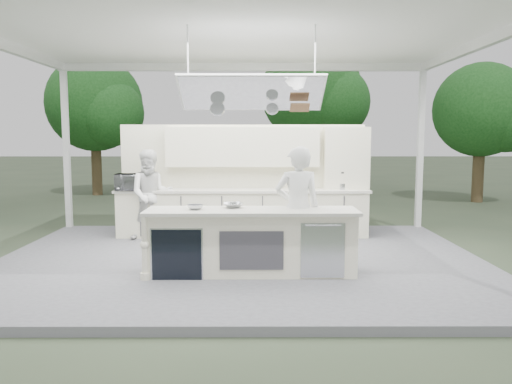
{
  "coord_description": "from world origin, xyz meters",
  "views": [
    {
      "loc": [
        0.24,
        -8.11,
        2.14
      ],
      "look_at": [
        0.27,
        0.4,
        1.18
      ],
      "focal_mm": 35.0,
      "sensor_mm": 36.0,
      "label": 1
    }
  ],
  "objects_px": {
    "demo_island": "(250,241)",
    "back_counter": "(243,212)",
    "sous_chef": "(151,195)",
    "head_chef": "(298,208)"
  },
  "relations": [
    {
      "from": "demo_island",
      "to": "sous_chef",
      "type": "bearing_deg",
      "value": 128.41
    },
    {
      "from": "head_chef",
      "to": "sous_chef",
      "type": "height_order",
      "value": "head_chef"
    },
    {
      "from": "back_counter",
      "to": "sous_chef",
      "type": "distance_m",
      "value": 1.85
    },
    {
      "from": "back_counter",
      "to": "head_chef",
      "type": "relative_size",
      "value": 2.72
    },
    {
      "from": "back_counter",
      "to": "sous_chef",
      "type": "bearing_deg",
      "value": -168.84
    },
    {
      "from": "sous_chef",
      "to": "back_counter",
      "type": "bearing_deg",
      "value": 0.04
    },
    {
      "from": "head_chef",
      "to": "sous_chef",
      "type": "relative_size",
      "value": 1.06
    },
    {
      "from": "demo_island",
      "to": "back_counter",
      "type": "height_order",
      "value": "same"
    },
    {
      "from": "demo_island",
      "to": "back_counter",
      "type": "distance_m",
      "value": 2.82
    },
    {
      "from": "back_counter",
      "to": "head_chef",
      "type": "distance_m",
      "value": 2.79
    }
  ]
}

